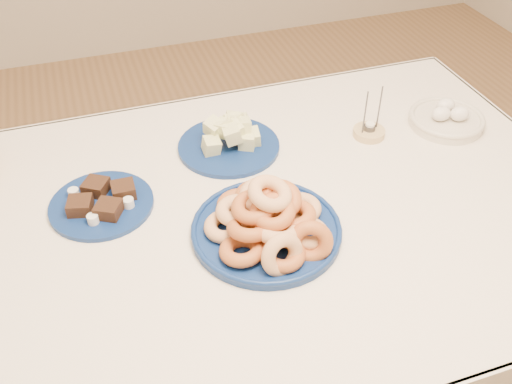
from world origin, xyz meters
TOP-DOWN VIEW (x-y plane):
  - ground at (0.00, 0.00)m, footprint 5.00×5.00m
  - dining_table at (0.00, 0.00)m, footprint 1.71×1.11m
  - donut_platter at (0.01, -0.09)m, footprint 0.37×0.37m
  - melon_plate at (0.03, 0.26)m, footprint 0.28×0.28m
  - brownie_plate at (-0.33, 0.13)m, footprint 0.32×0.32m
  - candle_holder at (0.42, 0.20)m, footprint 0.11×0.11m
  - egg_bowl at (0.65, 0.17)m, footprint 0.24×0.24m

SIDE VIEW (x-z plane):
  - ground at x=0.00m, z-range 0.00..0.00m
  - dining_table at x=0.00m, z-range 0.27..1.02m
  - brownie_plate at x=-0.33m, z-range 0.74..0.79m
  - candle_holder at x=0.42m, z-range 0.69..0.84m
  - egg_bowl at x=0.65m, z-range 0.74..0.81m
  - melon_plate at x=0.03m, z-range 0.73..0.83m
  - donut_platter at x=0.01m, z-range 0.71..0.87m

